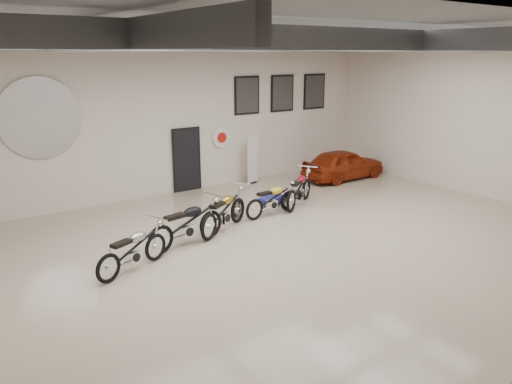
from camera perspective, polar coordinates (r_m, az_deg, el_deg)
floor at (r=12.28m, az=3.27°, el=-6.18°), size 16.00×12.00×0.01m
ceiling at (r=11.41m, az=3.68°, el=17.82°), size 16.00×12.00×0.01m
back_wall at (r=16.63m, az=-9.75°, el=8.30°), size 16.00×0.02×5.00m
right_wall at (r=17.69m, az=24.27°, el=7.59°), size 0.02×12.00×5.00m
ceiling_beams at (r=11.40m, az=3.66°, el=16.57°), size 15.80×11.80×0.32m
door at (r=17.05m, az=-7.95°, el=3.60°), size 0.92×0.08×2.10m
logo_plaque at (r=15.25m, az=-23.46°, el=7.74°), size 2.30×0.06×1.16m
poster_left at (r=18.04m, az=-1.04°, el=10.99°), size 1.05×0.08×1.35m
poster_mid at (r=18.99m, az=3.02°, el=11.20°), size 1.05×0.08×1.35m
poster_right at (r=20.02m, az=6.68°, el=11.35°), size 1.05×0.08×1.35m
oil_sign at (r=17.60m, az=-3.97°, el=6.25°), size 0.72×0.10×0.72m
banner_stand at (r=17.93m, az=-0.40°, el=3.83°), size 0.51×0.29×1.79m
motorcycle_silver at (r=11.06m, az=-13.94°, el=-6.33°), size 2.04×1.29×1.01m
motorcycle_black at (r=12.23m, az=-7.95°, el=-3.55°), size 2.28×1.06×1.14m
motorcycle_gold at (r=13.12m, az=-3.70°, el=-2.13°), size 2.23×1.62×1.13m
motorcycle_yellow at (r=14.38m, az=1.83°, el=-0.80°), size 1.94×0.76×0.99m
motorcycle_red at (r=15.35m, az=4.95°, el=0.42°), size 2.13×1.65×1.09m
go_kart at (r=15.61m, az=2.36°, el=-0.38°), size 1.55×1.10×0.51m
vintage_car at (r=18.84m, az=9.97°, el=3.17°), size 1.35×3.34×1.14m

